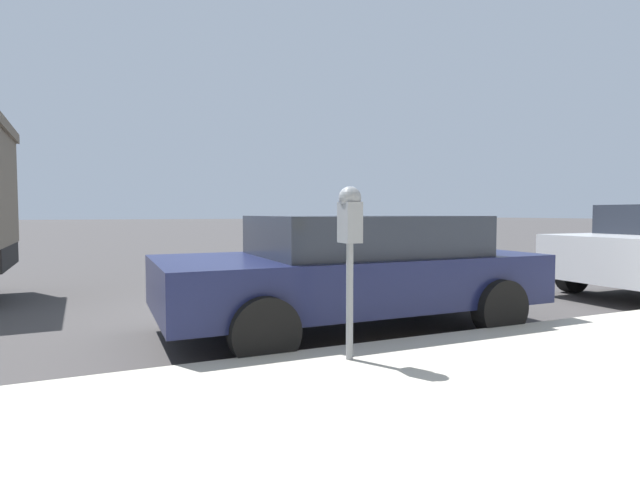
{
  "coord_description": "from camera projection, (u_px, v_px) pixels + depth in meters",
  "views": [
    {
      "loc": [
        -6.31,
        2.24,
        1.37
      ],
      "look_at": [
        -2.19,
        0.42,
        1.13
      ],
      "focal_mm": 28.0,
      "sensor_mm": 36.0,
      "label": 1
    }
  ],
  "objects": [
    {
      "name": "parking_meter",
      "position": [
        350.0,
        228.0,
        4.14
      ],
      "size": [
        0.21,
        0.19,
        1.45
      ],
      "color": "gray",
      "rests_on": "sidewalk"
    },
    {
      "name": "ground_plane",
      "position": [
        283.0,
        314.0,
        6.74
      ],
      "size": [
        220.0,
        220.0,
        0.0
      ],
      "primitive_type": "plane",
      "color": "#3D3A3A"
    },
    {
      "name": "car_navy",
      "position": [
        354.0,
        268.0,
        5.85
      ],
      "size": [
        2.18,
        4.39,
        1.34
      ],
      "rotation": [
        0.0,
        0.0,
        0.0
      ],
      "color": "#14193D",
      "rests_on": "ground_plane"
    }
  ]
}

